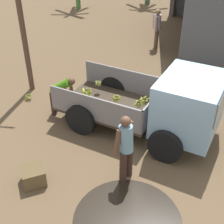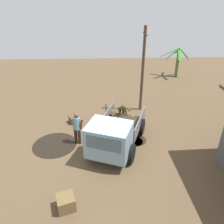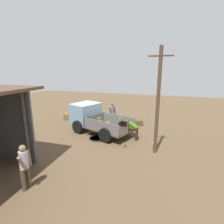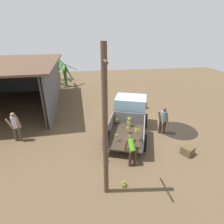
# 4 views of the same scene
# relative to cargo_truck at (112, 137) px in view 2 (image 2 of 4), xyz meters

# --- Properties ---
(ground) EXTENTS (36.00, 36.00, 0.00)m
(ground) POSITION_rel_cargo_truck_xyz_m (0.07, -0.28, -0.98)
(ground) COLOR brown
(mud_patch_0) EXTENTS (0.96, 0.96, 0.01)m
(mud_patch_0) POSITION_rel_cargo_truck_xyz_m (-0.96, 1.13, -0.97)
(mud_patch_0) COLOR black
(mud_patch_0) RESTS_ON ground
(mud_patch_1) EXTENTS (1.04, 1.04, 0.01)m
(mud_patch_1) POSITION_rel_cargo_truck_xyz_m (-1.06, 1.29, -0.97)
(mud_patch_1) COLOR black
(mud_patch_1) RESTS_ON ground
(mud_patch_2) EXTENTS (2.17, 2.17, 0.01)m
(mud_patch_2) POSITION_rel_cargo_truck_xyz_m (-0.84, -2.84, -0.97)
(mud_patch_2) COLOR black
(mud_patch_2) RESTS_ON ground
(cargo_truck) EXTENTS (4.63, 3.20, 1.84)m
(cargo_truck) POSITION_rel_cargo_truck_xyz_m (0.00, 0.00, 0.00)
(cargo_truck) COLOR #34291E
(cargo_truck) RESTS_ON ground
(utility_pole) EXTENTS (1.12, 0.17, 5.17)m
(utility_pole) POSITION_rel_cargo_truck_xyz_m (-4.52, 2.04, 1.68)
(utility_pole) COLOR #4C3627
(utility_pole) RESTS_ON ground
(banana_palm_2) EXTENTS (2.22, 2.63, 2.56)m
(banana_palm_2) POSITION_rel_cargo_truck_xyz_m (-10.99, 6.36, 0.44)
(banana_palm_2) COLOR #4E6A30
(banana_palm_2) RESTS_ON ground
(person_foreground_visitor) EXTENTS (0.50, 0.59, 1.66)m
(person_foreground_visitor) POSITION_rel_cargo_truck_xyz_m (-1.01, -1.67, -0.06)
(person_foreground_visitor) COLOR #352219
(person_foreground_visitor) RESTS_ON ground
(person_worker_loading) EXTENTS (0.76, 0.61, 1.20)m
(person_worker_loading) POSITION_rel_cargo_truck_xyz_m (-3.11, 0.72, -0.25)
(person_worker_loading) COLOR #33211A
(person_worker_loading) RESTS_ON ground
(banana_bunch_on_ground_0) EXTENTS (0.23, 0.22, 0.20)m
(banana_bunch_on_ground_0) POSITION_rel_cargo_truck_xyz_m (-4.40, 1.34, -0.86)
(banana_bunch_on_ground_0) COLOR brown
(banana_bunch_on_ground_0) RESTS_ON ground
(banana_bunch_on_ground_1) EXTENTS (0.27, 0.27, 0.22)m
(banana_bunch_on_ground_1) POSITION_rel_cargo_truck_xyz_m (-2.89, 1.86, -0.85)
(banana_bunch_on_ground_1) COLOR brown
(banana_bunch_on_ground_1) RESTS_ON ground
(wooden_crate_0) EXTENTS (0.68, 0.68, 0.40)m
(wooden_crate_0) POSITION_rel_cargo_truck_xyz_m (-3.01, -2.10, -0.78)
(wooden_crate_0) COLOR brown
(wooden_crate_0) RESTS_ON ground
(wooden_crate_1) EXTENTS (0.75, 0.75, 0.53)m
(wooden_crate_1) POSITION_rel_cargo_truck_xyz_m (2.88, -1.74, -0.71)
(wooden_crate_1) COLOR brown
(wooden_crate_1) RESTS_ON ground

